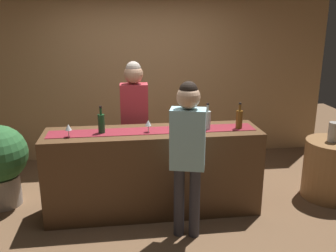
# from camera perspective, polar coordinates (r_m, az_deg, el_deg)

# --- Properties ---
(ground_plane) EXTENTS (10.00, 10.00, 0.00)m
(ground_plane) POSITION_cam_1_polar(r_m,az_deg,el_deg) (4.53, -2.17, -12.71)
(ground_plane) COLOR brown
(back_wall) EXTENTS (6.00, 0.12, 2.90)m
(back_wall) POSITION_cam_1_polar(r_m,az_deg,el_deg) (5.90, -4.18, 9.04)
(back_wall) COLOR tan
(back_wall) RESTS_ON ground
(bar_counter) EXTENTS (2.42, 0.60, 0.98)m
(bar_counter) POSITION_cam_1_polar(r_m,az_deg,el_deg) (4.31, -2.24, -7.00)
(bar_counter) COLOR #543821
(bar_counter) RESTS_ON ground
(counter_runner_cloth) EXTENTS (2.30, 0.28, 0.01)m
(counter_runner_cloth) POSITION_cam_1_polar(r_m,az_deg,el_deg) (4.14, -2.32, -0.71)
(counter_runner_cloth) COLOR maroon
(counter_runner_cloth) RESTS_ON bar_counter
(wine_bottle_green) EXTENTS (0.07, 0.07, 0.30)m
(wine_bottle_green) POSITION_cam_1_polar(r_m,az_deg,el_deg) (4.09, -10.19, 0.43)
(wine_bottle_green) COLOR #194723
(wine_bottle_green) RESTS_ON bar_counter
(wine_bottle_clear) EXTENTS (0.07, 0.07, 0.30)m
(wine_bottle_clear) POSITION_cam_1_polar(r_m,az_deg,el_deg) (4.19, 6.05, 0.97)
(wine_bottle_clear) COLOR #B2C6C1
(wine_bottle_clear) RESTS_ON bar_counter
(wine_bottle_amber) EXTENTS (0.07, 0.07, 0.30)m
(wine_bottle_amber) POSITION_cam_1_polar(r_m,az_deg,el_deg) (4.26, 10.88, 1.06)
(wine_bottle_amber) COLOR brown
(wine_bottle_amber) RESTS_ON bar_counter
(wine_glass_near_customer) EXTENTS (0.07, 0.07, 0.14)m
(wine_glass_near_customer) POSITION_cam_1_polar(r_m,az_deg,el_deg) (4.05, -3.06, 0.42)
(wine_glass_near_customer) COLOR silver
(wine_glass_near_customer) RESTS_ON bar_counter
(wine_glass_mid_counter) EXTENTS (0.07, 0.07, 0.14)m
(wine_glass_mid_counter) POSITION_cam_1_polar(r_m,az_deg,el_deg) (4.03, -15.05, -0.25)
(wine_glass_mid_counter) COLOR silver
(wine_glass_mid_counter) RESTS_ON bar_counter
(bartender) EXTENTS (0.35, 0.24, 1.69)m
(bartender) POSITION_cam_1_polar(r_m,az_deg,el_deg) (4.67, -5.18, 1.98)
(bartender) COLOR #26262B
(bartender) RESTS_ON ground
(customer_sipping) EXTENTS (0.38, 0.28, 1.63)m
(customer_sipping) POSITION_cam_1_polar(r_m,az_deg,el_deg) (3.64, 3.03, -2.95)
(customer_sipping) COLOR #33333D
(customer_sipping) RESTS_ON ground
(round_side_table) EXTENTS (0.68, 0.68, 0.74)m
(round_side_table) POSITION_cam_1_polar(r_m,az_deg,el_deg) (5.11, 23.77, -6.10)
(round_side_table) COLOR olive
(round_side_table) RESTS_ON ground
(vase_on_side_table) EXTENTS (0.13, 0.13, 0.24)m
(vase_on_side_table) POSITION_cam_1_polar(r_m,az_deg,el_deg) (4.94, 24.09, -0.85)
(vase_on_side_table) COLOR #A8A399
(vase_on_side_table) RESTS_ON round_side_table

